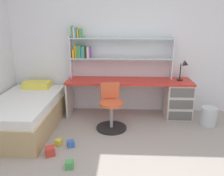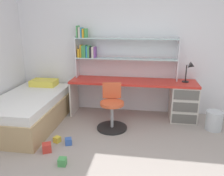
# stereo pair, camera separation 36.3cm
# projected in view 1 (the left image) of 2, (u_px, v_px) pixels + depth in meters

# --- Properties ---
(room_shell) EXTENTS (5.50, 5.64, 2.65)m
(room_shell) POSITION_uv_depth(u_px,v_px,m) (48.00, 53.00, 3.36)
(room_shell) COLOR silver
(room_shell) RESTS_ON ground_plane
(desk) EXTENTS (2.35, 0.56, 0.71)m
(desk) POSITION_uv_depth(u_px,v_px,m) (162.00, 95.00, 4.36)
(desk) COLOR red
(desk) RESTS_ON ground_plane
(bookshelf_hutch) EXTENTS (1.94, 0.22, 0.99)m
(bookshelf_hutch) POSITION_uv_depth(u_px,v_px,m) (105.00, 49.00, 4.33)
(bookshelf_hutch) COLOR silver
(bookshelf_hutch) RESTS_ON desk
(desk_lamp) EXTENTS (0.20, 0.16, 0.38)m
(desk_lamp) POSITION_uv_depth(u_px,v_px,m) (185.00, 67.00, 4.20)
(desk_lamp) COLOR black
(desk_lamp) RESTS_ON desk
(swivel_chair) EXTENTS (0.52, 0.52, 0.77)m
(swivel_chair) POSITION_uv_depth(u_px,v_px,m) (111.00, 111.00, 3.89)
(swivel_chair) COLOR black
(swivel_chair) RESTS_ON ground_plane
(bed_platform) EXTENTS (1.04, 1.83, 0.65)m
(bed_platform) POSITION_uv_depth(u_px,v_px,m) (25.00, 113.00, 3.92)
(bed_platform) COLOR tan
(bed_platform) RESTS_ON ground_plane
(waste_bin) EXTENTS (0.27, 0.27, 0.33)m
(waste_bin) POSITION_uv_depth(u_px,v_px,m) (209.00, 116.00, 4.04)
(waste_bin) COLOR silver
(waste_bin) RESTS_ON ground_plane
(toy_block_yellow_0) EXTENTS (0.11, 0.11, 0.09)m
(toy_block_yellow_0) POSITION_uv_depth(u_px,v_px,m) (59.00, 142.00, 3.41)
(toy_block_yellow_0) COLOR gold
(toy_block_yellow_0) RESTS_ON ground_plane
(toy_block_blue_1) EXTENTS (0.13, 0.13, 0.10)m
(toy_block_blue_1) POSITION_uv_depth(u_px,v_px,m) (71.00, 144.00, 3.37)
(toy_block_blue_1) COLOR #3860B7
(toy_block_blue_1) RESTS_ON ground_plane
(toy_block_red_2) EXTENTS (0.16, 0.16, 0.12)m
(toy_block_red_2) POSITION_uv_depth(u_px,v_px,m) (50.00, 151.00, 3.15)
(toy_block_red_2) COLOR red
(toy_block_red_2) RESTS_ON ground_plane
(toy_block_green_3) EXTENTS (0.11, 0.11, 0.10)m
(toy_block_green_3) POSITION_uv_depth(u_px,v_px,m) (69.00, 165.00, 2.88)
(toy_block_green_3) COLOR #479E51
(toy_block_green_3) RESTS_ON ground_plane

